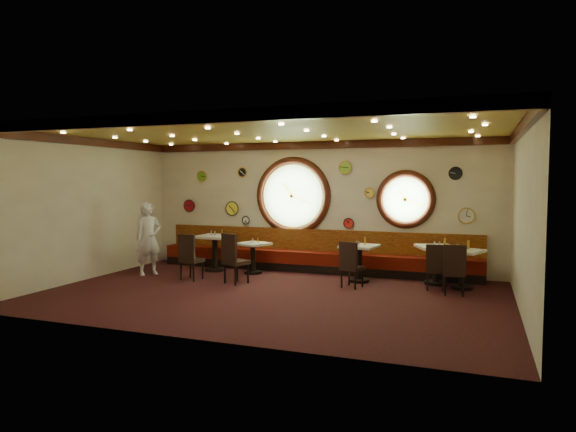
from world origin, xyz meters
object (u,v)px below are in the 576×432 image
object	(u,v)px
condiment_b_pepper	(253,241)
condiment_e_bottle	(468,245)
table_d	(436,260)
condiment_a_pepper	(215,234)
table_e	(462,264)
chair_c	(350,262)
condiment_c_bottle	(365,241)
condiment_a_salt	(212,233)
table_a	(215,248)
condiment_d_salt	(434,243)
condiment_c_salt	(357,242)
chair_b	(233,255)
condiment_a_bottle	(222,232)
condiment_e_pepper	(464,248)
chair_a	(189,254)
condiment_b_salt	(253,240)
condiment_c_pepper	(359,243)
table_b	(253,254)
waiter	(149,239)
condiment_d_pepper	(439,244)
condiment_d_bottle	(445,242)
table_c	(359,259)
chair_d	(436,264)
condiment_b_bottle	(258,240)
condiment_e_salt	(457,247)

from	to	relation	value
condiment_b_pepper	condiment_e_bottle	world-z (taller)	condiment_e_bottle
table_d	condiment_b_pepper	xyz separation A→B (m)	(-4.22, -0.24, 0.27)
condiment_a_pepper	table_e	bearing A→B (deg)	-0.19
chair_c	condiment_c_bottle	size ratio (longest dim) A/B	3.77
condiment_a_salt	chair_c	bearing A→B (deg)	-13.54
table_a	condiment_d_salt	size ratio (longest dim) A/B	9.39
condiment_c_salt	chair_b	bearing A→B (deg)	-152.45
condiment_b_pepper	table_e	bearing A→B (deg)	-0.48
chair_b	table_e	bearing A→B (deg)	37.93
condiment_a_bottle	condiment_e_pepper	xyz separation A→B (m)	(5.72, -0.30, -0.09)
condiment_b_pepper	chair_a	bearing A→B (deg)	-129.65
table_e	condiment_b_salt	xyz separation A→B (m)	(-4.80, 0.16, 0.28)
chair_c	condiment_b_pepper	world-z (taller)	chair_c
condiment_c_salt	condiment_c_pepper	size ratio (longest dim) A/B	0.98
chair_b	condiment_a_pepper	size ratio (longest dim) A/B	6.00
condiment_c_bottle	condiment_d_salt	bearing A→B (deg)	7.40
table_b	table_d	distance (m)	4.24
condiment_e_bottle	waiter	bearing A→B (deg)	-171.61
condiment_d_pepper	condiment_a_pepper	bearing A→B (deg)	-177.11
condiment_c_pepper	condiment_d_bottle	bearing A→B (deg)	14.33
table_b	table_c	size ratio (longest dim) A/B	1.06
chair_d	condiment_d_bottle	distance (m)	0.81
condiment_d_bottle	condiment_c_bottle	bearing A→B (deg)	-171.26
chair_a	condiment_e_pepper	world-z (taller)	chair_a
condiment_d_salt	chair_a	bearing A→B (deg)	-164.24
table_b	table_c	distance (m)	2.62
condiment_a_salt	condiment_b_pepper	world-z (taller)	condiment_a_salt
table_e	condiment_a_bottle	xyz separation A→B (m)	(-5.68, 0.25, 0.44)
table_b	waiter	xyz separation A→B (m)	(-2.26, -0.99, 0.39)
table_c	condiment_c_bottle	distance (m)	0.41
table_a	chair_a	world-z (taller)	chair_a
condiment_e_pepper	condiment_e_bottle	world-z (taller)	condiment_e_bottle
condiment_d_salt	condiment_e_pepper	world-z (taller)	condiment_d_salt
condiment_c_salt	condiment_e_pepper	bearing A→B (deg)	-3.22
table_e	condiment_e_pepper	bearing A→B (deg)	-53.46
condiment_a_salt	condiment_b_bottle	bearing A→B (deg)	-0.49
condiment_a_bottle	condiment_e_salt	size ratio (longest dim) A/B	1.29
condiment_a_salt	condiment_d_bottle	xyz separation A→B (m)	(5.56, 0.19, -0.02)
chair_b	condiment_a_bottle	bearing A→B (deg)	148.54
condiment_a_salt	waiter	distance (m)	1.54
condiment_d_pepper	condiment_e_salt	bearing A→B (deg)	-32.73
table_d	condiment_b_bottle	xyz separation A→B (m)	(-4.12, -0.13, 0.28)
table_d	table_a	bearing A→B (deg)	-178.07
chair_a	condiment_d_salt	bearing A→B (deg)	21.55
condiment_d_salt	condiment_b_bottle	distance (m)	4.08
condiment_b_bottle	waiter	xyz separation A→B (m)	(-2.37, -1.06, 0.05)
condiment_b_salt	waiter	xyz separation A→B (m)	(-2.23, -1.07, 0.07)
waiter	condiment_e_salt	bearing A→B (deg)	-49.11
chair_a	condiment_b_salt	distance (m)	1.66
condiment_b_salt	condiment_c_salt	size ratio (longest dim) A/B	1.08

